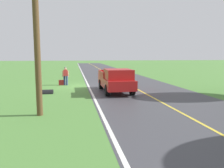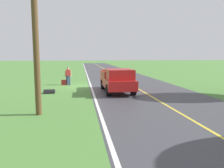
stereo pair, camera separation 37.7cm
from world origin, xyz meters
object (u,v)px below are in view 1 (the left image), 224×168
at_px(suitcase_carried, 61,83).
at_px(pickup_truck_passing, 116,80).
at_px(utility_pole_roadside, 37,34).
at_px(hitchhiker_walking, 65,75).

distance_m(suitcase_carried, pickup_truck_passing, 6.55).
relative_size(pickup_truck_passing, utility_pole_roadside, 0.72).
bearing_deg(pickup_truck_passing, utility_pole_roadside, 50.87).
xyz_separation_m(pickup_truck_passing, utility_pole_roadside, (4.77, 5.87, 2.80)).
distance_m(hitchhiker_walking, pickup_truck_passing, 6.31).
bearing_deg(hitchhiker_walking, suitcase_carried, 11.85).
bearing_deg(utility_pole_roadside, hitchhiker_walking, -94.34).
height_order(hitchhiker_walking, utility_pole_roadside, utility_pole_roadside).
bearing_deg(hitchhiker_walking, utility_pole_roadside, 85.66).
bearing_deg(utility_pole_roadside, suitcase_carried, -92.15).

